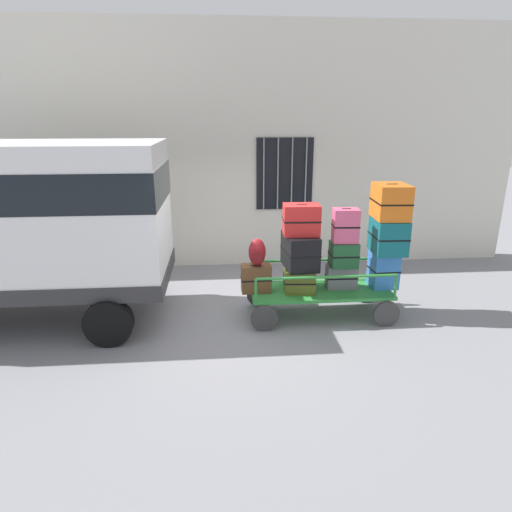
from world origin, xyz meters
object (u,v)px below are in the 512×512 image
(backpack, at_px, (257,252))
(suitcase_midleft_bottom, at_px, (299,278))
(van, at_px, (21,216))
(suitcase_midright_top, at_px, (391,201))
(suitcase_midright_bottom, at_px, (383,269))
(luggage_cart, at_px, (320,294))
(suitcase_center_bottom, at_px, (341,276))
(suitcase_midleft_top, at_px, (301,220))
(suitcase_midleft_middle, at_px, (300,251))
(suitcase_center_middle, at_px, (344,254))
(suitcase_midright_middle, at_px, (388,236))
(suitcase_center_top, at_px, (346,226))
(suitcase_left_bottom, at_px, (256,278))

(backpack, bearing_deg, suitcase_midleft_bottom, 5.69)
(van, bearing_deg, backpack, -4.07)
(suitcase_midright_top, bearing_deg, van, 177.85)
(suitcase_midright_bottom, relative_size, suitcase_midright_top, 0.92)
(luggage_cart, height_order, suitcase_center_bottom, suitcase_center_bottom)
(suitcase_midleft_top, height_order, backpack, suitcase_midleft_top)
(suitcase_midleft_middle, height_order, suitcase_center_middle, suitcase_midleft_middle)
(suitcase_midleft_middle, xyz_separation_m, suitcase_midright_middle, (1.41, -0.04, 0.23))
(van, bearing_deg, suitcase_midright_top, -2.15)
(suitcase_midleft_bottom, height_order, suitcase_center_top, suitcase_center_top)
(suitcase_center_bottom, bearing_deg, luggage_cart, -174.49)
(luggage_cart, relative_size, suitcase_center_middle, 5.36)
(luggage_cart, bearing_deg, backpack, -177.67)
(suitcase_midleft_bottom, bearing_deg, suitcase_center_bottom, 0.61)
(suitcase_left_bottom, bearing_deg, luggage_cart, 0.48)
(suitcase_midleft_top, bearing_deg, suitcase_midright_middle, -1.00)
(suitcase_midleft_middle, relative_size, suitcase_midright_top, 1.10)
(van, height_order, suitcase_midleft_bottom, van)
(suitcase_center_bottom, relative_size, suitcase_midright_middle, 0.80)
(suitcase_midleft_top, distance_m, suitcase_center_middle, 0.91)
(suitcase_left_bottom, distance_m, suitcase_center_bottom, 1.41)
(van, height_order, luggage_cart, van)
(luggage_cart, relative_size, suitcase_midleft_top, 4.05)
(suitcase_midright_bottom, xyz_separation_m, suitcase_midright_top, (0.00, -0.04, 1.13))
(suitcase_midleft_top, bearing_deg, backpack, -177.37)
(suitcase_center_middle, bearing_deg, suitcase_center_bottom, 90.00)
(van, relative_size, suitcase_midright_middle, 6.91)
(suitcase_midright_bottom, bearing_deg, suitcase_left_bottom, -178.70)
(suitcase_center_bottom, bearing_deg, suitcase_left_bottom, -178.26)
(suitcase_center_bottom, bearing_deg, suitcase_center_top, -90.00)
(suitcase_midleft_top, relative_size, suitcase_center_bottom, 1.16)
(luggage_cart, bearing_deg, suitcase_midright_bottom, 2.11)
(suitcase_center_middle, height_order, suitcase_center_top, suitcase_center_top)
(suitcase_midleft_bottom, distance_m, suitcase_center_top, 1.13)
(suitcase_center_top, distance_m, suitcase_midright_bottom, 1.04)
(suitcase_midleft_top, relative_size, suitcase_center_middle, 1.32)
(van, height_order, suitcase_midright_top, van)
(suitcase_midleft_top, height_order, suitcase_center_middle, suitcase_midleft_top)
(suitcase_midleft_middle, xyz_separation_m, backpack, (-0.69, -0.05, 0.01))
(suitcase_midright_top, bearing_deg, suitcase_midleft_bottom, 178.88)
(suitcase_center_top, xyz_separation_m, backpack, (-1.40, -0.02, -0.40))
(suitcase_midleft_bottom, bearing_deg, suitcase_midleft_middle, -90.00)
(suitcase_center_bottom, bearing_deg, suitcase_midright_middle, -5.62)
(suitcase_midright_top, bearing_deg, suitcase_midright_bottom, 90.00)
(backpack, bearing_deg, suitcase_midright_bottom, 2.22)
(suitcase_center_middle, bearing_deg, suitcase_midleft_top, 179.79)
(suitcase_center_middle, height_order, suitcase_midright_middle, suitcase_midright_middle)
(suitcase_midleft_bottom, xyz_separation_m, suitcase_midright_middle, (1.41, -0.06, 0.70))
(suitcase_left_bottom, xyz_separation_m, suitcase_midleft_top, (0.70, -0.00, 0.95))
(suitcase_center_top, distance_m, suitcase_midright_top, 0.80)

